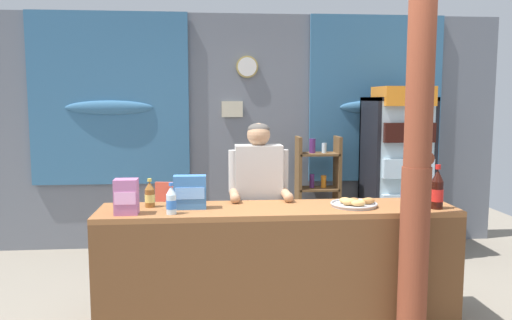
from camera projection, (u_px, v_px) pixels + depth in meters
ground_plane at (267, 295)px, 4.51m from camera, size 7.79×7.79×0.00m
back_wall_curtained at (250, 127)px, 5.96m from camera, size 5.79×0.22×2.65m
stall_counter at (280, 257)px, 3.78m from camera, size 2.65×0.56×0.90m
timber_post at (417, 175)px, 3.47m from camera, size 0.22×0.20×2.50m
drink_fridge at (398, 164)px, 5.57m from camera, size 0.65×0.70×1.83m
bottle_shelf_rack at (317, 192)px, 5.74m from camera, size 0.48×0.28×1.29m
plastic_lawn_chair at (173, 221)px, 5.17m from camera, size 0.52×0.52×0.86m
shopkeeper at (259, 191)px, 4.26m from camera, size 0.50×0.42×1.51m
soda_bottle_cola at (437, 190)px, 3.77m from camera, size 0.09×0.09×0.33m
soda_bottle_iced_tea at (150, 195)px, 3.84m from camera, size 0.07×0.07×0.21m
soda_bottle_lime_soda at (414, 195)px, 3.75m from camera, size 0.07×0.07×0.24m
soda_bottle_grape_soda at (405, 192)px, 3.96m from camera, size 0.07×0.07×0.22m
soda_bottle_water at (171, 201)px, 3.60m from camera, size 0.07×0.07×0.22m
snack_box_wafer at (126, 197)px, 3.59m from camera, size 0.16×0.13×0.25m
snack_box_biscuit at (190, 192)px, 3.78m from camera, size 0.24×0.11×0.25m
pastry_tray at (354, 203)px, 3.86m from camera, size 0.35×0.35×0.07m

